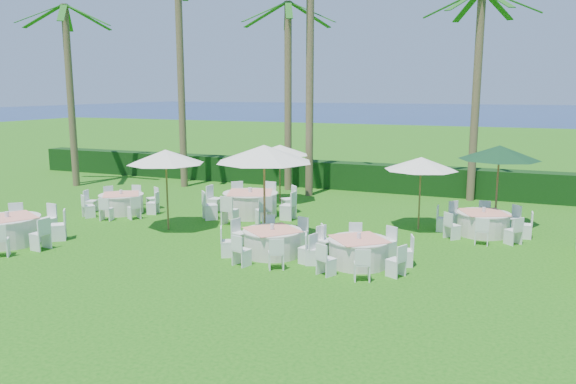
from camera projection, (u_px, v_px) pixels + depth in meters
name	position (u px, v px, depth m)	size (l,w,h in m)	color
ground	(212.00, 261.00, 14.78)	(120.00, 120.00, 0.00)	#165B0F
hedge	(343.00, 175.00, 25.61)	(34.00, 1.00, 1.20)	black
ocean	(477.00, 113.00, 107.72)	(260.00, 260.00, 0.00)	#081F51
banquet_table_a	(8.00, 230.00, 16.44)	(3.19, 3.19, 0.96)	silver
banquet_table_b	(272.00, 242.00, 15.32)	(2.79, 2.79, 0.87)	silver
banquet_table_c	(359.00, 251.00, 14.43)	(2.72, 2.72, 0.85)	silver
banquet_table_d	(122.00, 203.00, 20.55)	(2.79, 2.79, 0.86)	silver
banquet_table_e	(250.00, 203.00, 20.07)	(3.43, 3.43, 1.03)	silver
banquet_table_f	(483.00, 223.00, 17.47)	(2.82, 2.82, 0.87)	silver
umbrella_a	(166.00, 157.00, 17.74)	(2.45, 2.45, 2.60)	brown
umbrella_b	(264.00, 154.00, 16.25)	(2.87, 2.87, 2.89)	brown
umbrella_c	(280.00, 150.00, 22.31)	(2.33, 2.33, 2.30)	brown
umbrella_d	(421.00, 164.00, 17.80)	(2.33, 2.33, 2.36)	brown
umbrella_green	(499.00, 153.00, 18.12)	(2.59, 2.59, 2.69)	brown
palm_a	(181.00, 71.00, 25.29)	(4.40, 4.14, 9.64)	brown
palm_b	(288.00, 88.00, 24.63)	(4.40, 4.14, 8.20)	brown
palm_c	(310.00, 36.00, 22.85)	(4.30, 4.34, 12.28)	brown
palm_d	(477.00, 86.00, 22.17)	(4.40, 4.00, 8.27)	brown
palm_f	(70.00, 87.00, 25.64)	(4.39, 4.18, 8.24)	brown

